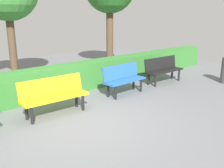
# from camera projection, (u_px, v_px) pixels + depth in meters

# --- Properties ---
(ground_plane) EXTENTS (17.91, 17.91, 0.00)m
(ground_plane) POSITION_uv_depth(u_px,v_px,m) (79.00, 122.00, 5.52)
(ground_plane) COLOR slate
(bench_black) EXTENTS (1.57, 0.52, 0.86)m
(bench_black) POSITION_uv_depth(u_px,v_px,m) (163.00, 69.00, 8.65)
(bench_black) COLOR black
(bench_black) RESTS_ON ground_plane
(bench_blue) EXTENTS (1.39, 0.49, 0.86)m
(bench_blue) POSITION_uv_depth(u_px,v_px,m) (123.00, 78.00, 7.38)
(bench_blue) COLOR blue
(bench_blue) RESTS_ON ground_plane
(bench_yellow) EXTENTS (1.61, 0.54, 0.86)m
(bench_yellow) POSITION_uv_depth(u_px,v_px,m) (54.00, 94.00, 5.86)
(bench_yellow) COLOR yellow
(bench_yellow) RESTS_ON ground_plane
(hedge_row) EXTENTS (13.91, 0.65, 0.83)m
(hedge_row) POSITION_uv_depth(u_px,v_px,m) (66.00, 79.00, 7.51)
(hedge_row) COLOR #387F33
(hedge_row) RESTS_ON ground_plane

